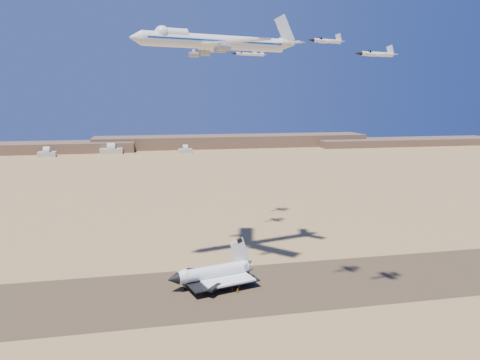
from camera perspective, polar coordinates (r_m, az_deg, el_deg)
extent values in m
plane|color=#AF844D|center=(190.03, -5.55, -13.56)|extent=(1200.00, 1200.00, 0.00)
cube|color=#4C3A26|center=(190.02, -5.55, -13.55)|extent=(600.00, 50.00, 0.06)
cube|color=brown|center=(729.60, -0.87, 4.76)|extent=(420.00, 60.00, 18.00)
cube|color=brown|center=(804.10, 19.62, 4.42)|extent=(300.00, 60.00, 11.00)
cube|color=beige|center=(658.78, -22.44, 2.93)|extent=(22.00, 14.00, 6.50)
cube|color=beige|center=(663.57, -15.40, 3.42)|extent=(30.00, 15.00, 7.50)
cube|color=beige|center=(654.98, -6.68, 3.54)|extent=(19.00, 12.50, 5.50)
cylinder|color=white|center=(194.97, -3.32, -11.12)|extent=(30.26, 12.86, 5.24)
cone|color=black|center=(189.31, -8.15, -11.87)|extent=(5.36, 5.90, 4.98)
sphere|color=white|center=(190.52, -6.74, -11.45)|extent=(4.86, 4.86, 4.86)
cube|color=white|center=(197.17, -2.30, -11.53)|extent=(25.72, 27.04, 0.84)
cube|color=black|center=(196.61, -2.80, -11.73)|extent=(32.95, 28.99, 0.47)
cube|color=white|center=(197.36, -0.07, -8.58)|extent=(8.54, 2.89, 10.78)
cylinder|color=gray|center=(192.35, -6.71, -12.80)|extent=(0.34, 0.34, 2.99)
cylinder|color=black|center=(192.73, -6.70, -13.07)|extent=(1.10, 0.67, 1.03)
cylinder|color=gray|center=(194.71, -1.19, -12.44)|extent=(0.34, 0.34, 2.99)
cylinder|color=black|center=(195.09, -1.19, -12.70)|extent=(1.10, 0.67, 1.03)
cylinder|color=gray|center=(202.57, -2.37, -11.53)|extent=(0.34, 0.34, 2.99)
cylinder|color=black|center=(202.94, -2.36, -11.79)|extent=(1.10, 0.67, 1.03)
cylinder|color=white|center=(207.15, -2.94, 16.44)|extent=(63.62, 21.81, 6.04)
cone|color=white|center=(196.13, -12.62, 16.59)|extent=(6.07, 7.02, 6.04)
sphere|color=white|center=(199.29, -9.47, 17.21)|extent=(6.23, 6.23, 6.23)
cube|color=white|center=(194.16, -0.56, 16.55)|extent=(25.35, 26.62, 0.66)
cube|color=white|center=(221.59, -4.08, 15.72)|extent=(14.90, 29.50, 0.66)
cube|color=white|center=(217.67, 6.32, 16.33)|extent=(10.97, 11.04, 0.47)
cube|color=white|center=(228.07, 4.60, 16.07)|extent=(7.78, 11.39, 0.47)
cube|color=white|center=(223.59, 5.46, 17.76)|extent=(10.58, 3.32, 13.48)
cylinder|color=gray|center=(198.25, -2.44, 15.59)|extent=(5.18, 3.55, 2.45)
cylinder|color=gray|center=(189.77, -1.90, 15.84)|extent=(5.18, 3.55, 2.45)
cylinder|color=gray|center=(213.81, -4.34, 15.16)|extent=(5.18, 3.55, 2.45)
cylinder|color=gray|center=(221.00, -5.66, 14.97)|extent=(5.18, 3.55, 2.45)
imported|color=orange|center=(190.17, -0.95, -13.22)|extent=(0.46, 0.62, 1.56)
imported|color=orange|center=(188.92, -0.28, -13.32)|extent=(0.65, 0.98, 1.89)
imported|color=orange|center=(191.91, -0.14, -12.93)|extent=(1.25, 1.14, 1.93)
cylinder|color=white|center=(171.01, 10.57, 16.32)|extent=(11.35, 4.43, 1.33)
cone|color=black|center=(166.90, 8.64, 16.53)|extent=(2.72, 1.87, 1.24)
sphere|color=black|center=(169.33, 9.78, 16.57)|extent=(1.33, 1.33, 1.33)
cube|color=white|center=(171.57, 10.83, 16.22)|extent=(5.30, 8.24, 0.24)
cube|color=white|center=(173.97, 11.85, 16.16)|extent=(3.33, 5.15, 0.19)
cube|color=white|center=(174.24, 11.92, 16.59)|extent=(2.83, 1.02, 3.22)
cylinder|color=white|center=(167.88, 16.35, 14.51)|extent=(12.92, 4.26, 1.50)
cone|color=black|center=(163.02, 14.21, 14.75)|extent=(3.03, 1.97, 1.40)
sphere|color=black|center=(165.88, 15.48, 14.79)|extent=(1.50, 1.50, 1.50)
cube|color=white|center=(168.56, 16.63, 14.40)|extent=(5.53, 9.21, 0.27)
cube|color=white|center=(171.39, 17.76, 14.34)|extent=(3.47, 5.76, 0.21)
cube|color=white|center=(171.66, 17.84, 14.83)|extent=(3.23, 0.97, 3.64)
cylinder|color=white|center=(252.74, 0.73, 15.10)|extent=(12.48, 6.08, 1.50)
cone|color=black|center=(248.54, -0.80, 15.19)|extent=(3.09, 2.31, 1.39)
sphere|color=black|center=(251.02, 0.10, 15.26)|extent=(1.50, 1.50, 1.50)
cube|color=white|center=(253.32, 0.93, 15.04)|extent=(6.61, 9.32, 0.27)
cube|color=white|center=(255.75, 1.75, 15.04)|extent=(4.14, 5.83, 0.21)
cube|color=white|center=(256.01, 1.80, 15.37)|extent=(3.11, 1.43, 3.62)
cylinder|color=white|center=(280.10, 1.77, 15.05)|extent=(12.59, 6.61, 1.52)
cone|color=black|center=(275.47, 0.42, 15.14)|extent=(3.16, 2.43, 1.42)
sphere|color=black|center=(278.20, 1.21, 15.20)|extent=(1.52, 1.52, 1.52)
cube|color=white|center=(280.73, 1.95, 14.99)|extent=(6.97, 9.51, 0.27)
cube|color=white|center=(283.39, 2.67, 14.99)|extent=(4.37, 5.95, 0.22)
cube|color=white|center=(283.66, 2.71, 15.29)|extent=(3.13, 1.56, 3.68)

